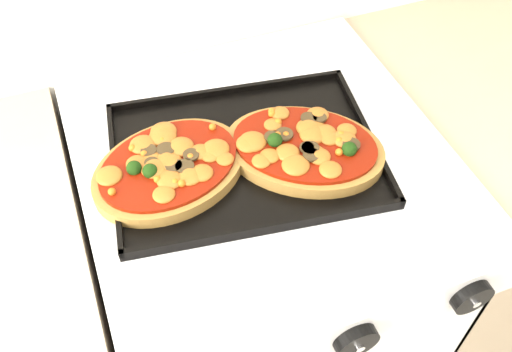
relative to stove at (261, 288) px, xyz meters
name	(u,v)px	position (x,y,z in m)	size (l,w,h in m)	color
stove	(261,288)	(0.00, 0.00, 0.00)	(0.60, 0.60, 0.91)	silver
control_panel	(345,330)	(0.00, -0.31, 0.40)	(0.60, 0.02, 0.09)	silver
knob_center	(356,341)	(0.01, -0.33, 0.40)	(0.06, 0.06, 0.02)	black
knob_right	(472,297)	(0.19, -0.33, 0.40)	(0.06, 0.06, 0.02)	black
baking_tray	(245,153)	(-0.03, -0.01, 0.47)	(0.42, 0.31, 0.02)	black
pizza_left	(169,167)	(-0.16, -0.01, 0.48)	(0.25, 0.18, 0.04)	olive
pizza_right	(304,147)	(0.05, -0.04, 0.48)	(0.25, 0.18, 0.04)	olive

